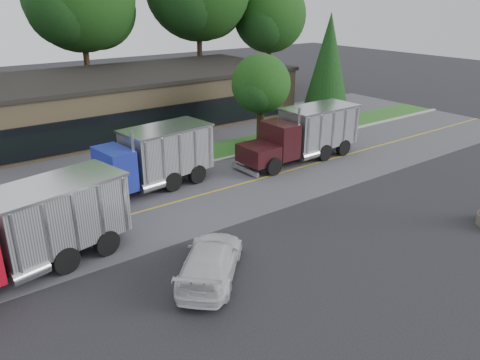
# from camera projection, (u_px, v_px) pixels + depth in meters

# --- Properties ---
(ground) EXTENTS (140.00, 140.00, 0.00)m
(ground) POSITION_uv_depth(u_px,v_px,m) (300.00, 275.00, 18.39)
(ground) COLOR #2C2C30
(ground) RESTS_ON ground
(road) EXTENTS (60.00, 8.00, 0.02)m
(road) POSITION_uv_depth(u_px,v_px,m) (185.00, 200.00, 25.13)
(road) COLOR #5C5C62
(road) RESTS_ON ground
(center_line) EXTENTS (60.00, 0.12, 0.01)m
(center_line) POSITION_uv_depth(u_px,v_px,m) (185.00, 200.00, 25.13)
(center_line) COLOR gold
(center_line) RESTS_ON ground
(curb) EXTENTS (60.00, 0.30, 0.12)m
(curb) POSITION_uv_depth(u_px,v_px,m) (150.00, 177.00, 28.27)
(curb) COLOR #9E9E99
(curb) RESTS_ON ground
(grass_verge) EXTENTS (60.00, 3.40, 0.03)m
(grass_verge) POSITION_uv_depth(u_px,v_px,m) (137.00, 169.00, 29.62)
(grass_verge) COLOR #255D1F
(grass_verge) RESTS_ON ground
(far_parking) EXTENTS (60.00, 7.00, 0.02)m
(far_parking) POSITION_uv_depth(u_px,v_px,m) (107.00, 149.00, 33.37)
(far_parking) COLOR #5C5C62
(far_parking) RESTS_ON ground
(strip_mall) EXTENTS (32.00, 12.00, 4.00)m
(strip_mall) POSITION_uv_depth(u_px,v_px,m) (100.00, 104.00, 38.23)
(strip_mall) COLOR #8B7655
(strip_mall) RESTS_ON ground
(tree_far_c) EXTENTS (10.73, 10.10, 15.31)m
(tree_far_c) POSITION_uv_depth(u_px,v_px,m) (81.00, 1.00, 42.65)
(tree_far_c) COLOR #382619
(tree_far_c) RESTS_ON ground
(tree_far_e) EXTENTS (8.56, 8.06, 12.22)m
(tree_far_e) POSITION_uv_depth(u_px,v_px,m) (270.00, 19.00, 52.12)
(tree_far_e) COLOR #382619
(tree_far_e) RESTS_ON ground
(evergreen_right) EXTENTS (3.95, 3.95, 8.98)m
(evergreen_right) POSITION_uv_depth(u_px,v_px,m) (328.00, 60.00, 41.09)
(evergreen_right) COLOR #382619
(evergreen_right) RESTS_ON ground
(tree_verge) EXTENTS (4.53, 4.26, 6.46)m
(tree_verge) POSITION_uv_depth(u_px,v_px,m) (261.00, 87.00, 33.70)
(tree_verge) COLOR #382619
(tree_verge) RESTS_ON ground
(dump_truck_red) EXTENTS (9.23, 4.32, 3.36)m
(dump_truck_red) POSITION_uv_depth(u_px,v_px,m) (30.00, 229.00, 18.11)
(dump_truck_red) COLOR black
(dump_truck_red) RESTS_ON ground
(dump_truck_blue) EXTENTS (8.60, 3.52, 3.36)m
(dump_truck_blue) POSITION_uv_depth(u_px,v_px,m) (150.00, 158.00, 25.99)
(dump_truck_blue) COLOR black
(dump_truck_blue) RESTS_ON ground
(dump_truck_maroon) EXTENTS (9.01, 2.76, 3.36)m
(dump_truck_maroon) POSITION_uv_depth(u_px,v_px,m) (306.00, 132.00, 30.89)
(dump_truck_maroon) COLOR black
(dump_truck_maroon) RESTS_ON ground
(rally_car) EXTENTS (4.88, 4.96, 1.44)m
(rally_car) POSITION_uv_depth(u_px,v_px,m) (210.00, 261.00, 18.00)
(rally_car) COLOR silver
(rally_car) RESTS_ON ground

